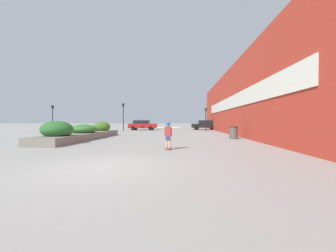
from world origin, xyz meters
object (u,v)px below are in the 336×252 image
Objects in this scene: skateboarder at (168,132)px; traffic_light_right at (206,115)px; trash_bin at (233,133)px; car_center_right at (143,125)px; traffic_light_far_left at (52,114)px; traffic_light_left at (123,112)px; car_leftmost at (270,124)px; car_center_left at (205,125)px; skateboard at (168,148)px.

skateboarder is 20.03m from traffic_light_right.
car_center_right reaches higher than trash_bin.
trash_bin is (4.55, 6.81, -0.36)m from skateboarder.
car_center_right is 12.85m from traffic_light_far_left.
traffic_light_left is at bearing -26.99° from car_center_right.
trash_bin is 22.86m from car_leftmost.
car_leftmost is at bearing -82.95° from car_center_left.
traffic_light_left is at bearing 127.11° from skateboarder.
skateboard is at bearing -123.75° from trash_bin.
car_leftmost reaches higher than car_center_right.
traffic_light_far_left is at bearing -72.53° from car_center_right.
traffic_light_right is (-0.70, 12.81, 1.66)m from trash_bin.
traffic_light_left reaches higher than car_leftmost.
car_leftmost is 1.06× the size of car_center_right.
skateboard is 24.66m from car_center_right.
skateboarder is 21.52m from traffic_light_left.
car_center_left is at bearing 90.49° from trash_bin.
traffic_light_right is (3.84, 19.61, 2.07)m from skateboard.
skateboarder is 0.27× the size of car_leftmost.
car_center_right is at bearing 119.57° from skateboarder.
car_center_left reaches higher than skateboarder.
skateboarder is 24.65m from car_center_right.
traffic_light_left is at bearing 127.11° from skateboard.
skateboard is at bearing -101.09° from traffic_light_right.
traffic_light_right is at bearing 95.80° from skateboarder.
skateboard is 26.90m from traffic_light_far_left.
trash_bin is at bearing 152.79° from car_leftmost.
skateboarder is (-0.00, 0.00, 0.76)m from skateboard.
traffic_light_right reaches higher than car_center_right.
traffic_light_left is 1.23× the size of traffic_light_right.
traffic_light_right is at bearing -1.64° from traffic_light_far_left.
traffic_light_far_left is at bearing 178.36° from traffic_light_right.
car_leftmost is 1.08× the size of car_center_left.
car_center_left is (4.39, 25.82, 0.74)m from skateboard.
skateboard is 0.18× the size of traffic_light_far_left.
car_center_right is at bearing 98.59° from car_leftmost.
car_leftmost reaches higher than trash_bin.
traffic_light_far_left reaches higher than traffic_light_right.
car_center_right is 1.38× the size of traffic_light_right.
skateboard is at bearing -69.77° from traffic_light_left.
skateboard is 0.14× the size of car_leftmost.
traffic_light_left is at bearing 107.38° from car_leftmost.
skateboard is 0.15× the size of car_center_left.
traffic_light_right reaches higher than trash_bin.
traffic_light_far_left reaches higher than car_center_left.
car_center_left is at bearing 97.05° from car_leftmost.
trash_bin is 0.21× the size of car_leftmost.
trash_bin is at bearing 30.01° from car_center_right.
car_center_left is at bearing 14.30° from traffic_light_far_left.
car_center_left is at bearing 97.24° from skateboarder.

